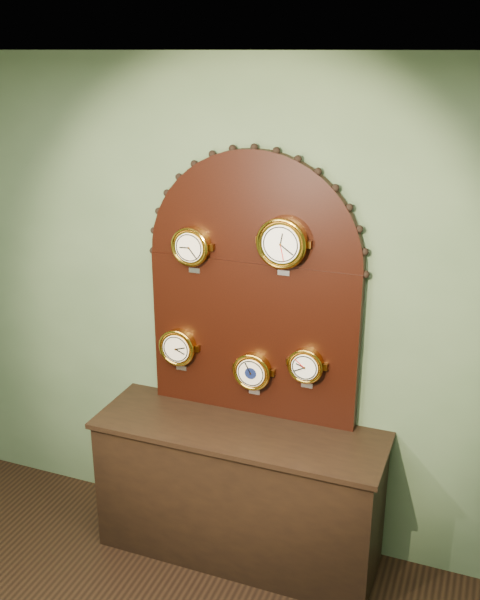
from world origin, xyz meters
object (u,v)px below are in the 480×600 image
at_px(shop_counter, 239,494).
at_px(hygrometer, 178,347).
at_px(display_board, 253,280).
at_px(barometer, 253,371).
at_px(tide_clock, 306,365).
at_px(roman_clock, 191,246).
at_px(arabic_clock, 282,243).

distance_m(shop_counter, hygrometer, 0.91).
distance_m(display_board, barometer, 0.52).
relative_size(barometer, tide_clock, 1.08).
relative_size(display_board, roman_clock, 5.67).
bearing_deg(arabic_clock, barometer, 179.60).
bearing_deg(barometer, hygrometer, 179.99).
bearing_deg(roman_clock, display_board, 11.23).
height_order(roman_clock, arabic_clock, arabic_clock).
relative_size(roman_clock, tide_clock, 1.08).
xyz_separation_m(roman_clock, tide_clock, (0.66, 0.00, -0.60)).
bearing_deg(tide_clock, roman_clock, -179.95).
relative_size(shop_counter, barometer, 5.93).
height_order(roman_clock, hygrometer, roman_clock).
relative_size(arabic_clock, barometer, 1.19).
xyz_separation_m(display_board, hygrometer, (-0.43, -0.07, -0.44)).
relative_size(shop_counter, roman_clock, 5.93).
relative_size(arabic_clock, hygrometer, 1.17).
bearing_deg(display_board, tide_clock, -11.28).
bearing_deg(shop_counter, arabic_clock, 40.03).
height_order(shop_counter, display_board, display_board).
height_order(roman_clock, tide_clock, roman_clock).
distance_m(arabic_clock, barometer, 0.77).
bearing_deg(roman_clock, tide_clock, 0.05).
bearing_deg(hygrometer, display_board, 8.71).
distance_m(arabic_clock, hygrometer, 0.92).
bearing_deg(arabic_clock, display_board, 159.55).
bearing_deg(hygrometer, barometer, -0.01).
bearing_deg(display_board, hygrometer, -171.29).
height_order(shop_counter, tide_clock, tide_clock).
xyz_separation_m(shop_counter, tide_clock, (0.33, 0.15, 0.80)).
height_order(barometer, tide_clock, tide_clock).
bearing_deg(barometer, shop_counter, -98.79).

